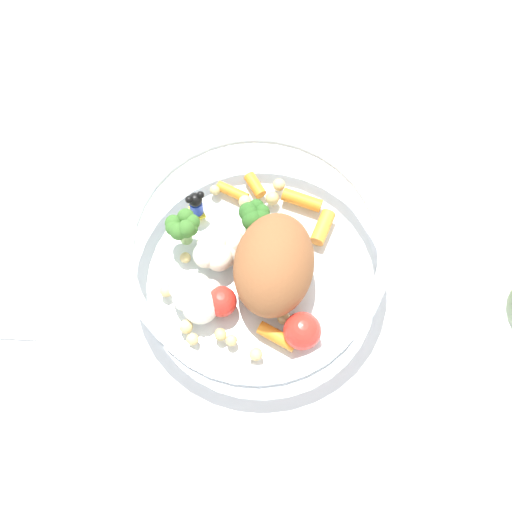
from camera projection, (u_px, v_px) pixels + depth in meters
name	position (u px, v px, depth m)	size (l,w,h in m)	color
ground_plane	(262.00, 259.00, 0.60)	(2.40, 2.40, 0.00)	white
food_container	(254.00, 261.00, 0.57)	(0.21, 0.21, 0.07)	white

